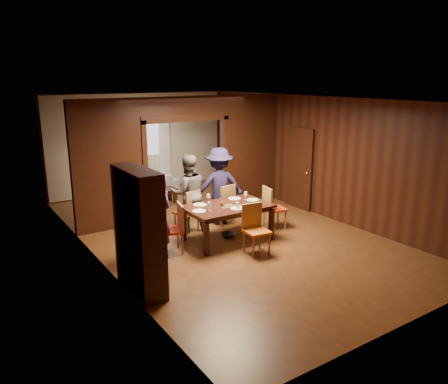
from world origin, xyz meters
TOP-DOWN VIEW (x-y plane):
  - floor at (0.00, 0.00)m, footprint 9.00×9.00m
  - ceiling at (0.00, 0.00)m, footprint 5.50×9.00m
  - room_walls at (0.00, 1.89)m, footprint 5.52×9.01m
  - person_purple at (-1.69, -0.45)m, footprint 0.51×0.67m
  - person_grey at (-0.54, 0.55)m, footprint 0.97×0.83m
  - person_navy at (0.31, 0.61)m, footprint 1.30×0.97m
  - sofa at (-0.17, 3.85)m, footprint 2.03×1.03m
  - serving_bowl at (-0.03, -0.28)m, footprint 0.31×0.31m
  - dining_table at (-0.14, -0.43)m, footprint 1.76×1.10m
  - coffee_table at (-0.12, 2.82)m, footprint 0.80×0.50m
  - chair_left at (-1.44, -0.39)m, footprint 0.53×0.53m
  - chair_right at (1.17, -0.39)m, footprint 0.52×0.52m
  - chair_far_l at (-0.62, 0.48)m, footprint 0.56×0.56m
  - chair_far_r at (0.31, 0.48)m, footprint 0.51×0.51m
  - chair_near at (-0.08, -1.35)m, footprint 0.48×0.48m
  - hutch at (-2.53, -1.50)m, footprint 0.40×1.20m
  - door_right at (2.70, 0.50)m, footprint 0.06×0.90m
  - window_far at (0.00, 4.44)m, footprint 1.20×0.03m
  - curtain_left at (-0.75, 4.40)m, footprint 0.35×0.06m
  - curtain_right at (0.75, 4.40)m, footprint 0.35×0.06m
  - plate_left at (-0.84, -0.46)m, footprint 0.27×0.27m
  - plate_far_l at (-0.61, -0.10)m, footprint 0.27×0.27m
  - plate_far_r at (0.26, -0.09)m, footprint 0.27×0.27m
  - plate_right at (0.53, -0.40)m, footprint 0.27×0.27m
  - plate_near at (-0.11, -0.73)m, footprint 0.27×0.27m
  - platter_a at (-0.20, -0.51)m, footprint 0.30×0.20m
  - platter_b at (0.17, -0.69)m, footprint 0.30×0.20m
  - wineglass_left at (-0.67, -0.56)m, footprint 0.08×0.08m
  - wineglass_far at (-0.35, -0.01)m, footprint 0.08×0.08m
  - wineglass_right at (0.43, -0.28)m, footprint 0.08×0.08m
  - tumbler at (-0.12, -0.75)m, footprint 0.07×0.07m
  - condiment_jar at (-0.30, -0.47)m, footprint 0.08×0.08m

SIDE VIEW (x-z plane):
  - floor at x=0.00m, z-range 0.00..0.00m
  - coffee_table at x=-0.12m, z-range 0.00..0.40m
  - sofa at x=-0.17m, z-range 0.00..0.57m
  - dining_table at x=-0.14m, z-range 0.00..0.76m
  - chair_left at x=-1.44m, z-range 0.00..0.97m
  - chair_right at x=1.17m, z-range 0.00..0.97m
  - chair_far_l at x=-0.62m, z-range 0.00..0.97m
  - chair_far_r at x=0.31m, z-range 0.00..0.97m
  - chair_near at x=-0.08m, z-range 0.00..0.97m
  - plate_left at x=-0.84m, z-range 0.76..0.77m
  - plate_far_l at x=-0.61m, z-range 0.76..0.77m
  - plate_far_r at x=0.26m, z-range 0.76..0.77m
  - plate_right at x=0.53m, z-range 0.76..0.77m
  - plate_near at x=-0.11m, z-range 0.76..0.77m
  - platter_a at x=-0.20m, z-range 0.76..0.80m
  - platter_b at x=0.17m, z-range 0.76..0.80m
  - serving_bowl at x=-0.03m, z-range 0.76..0.84m
  - condiment_jar at x=-0.30m, z-range 0.76..0.87m
  - person_purple at x=-1.69m, z-range 0.00..1.63m
  - tumbler at x=-0.12m, z-range 0.76..0.90m
  - wineglass_left at x=-0.67m, z-range 0.76..0.94m
  - wineglass_far at x=-0.35m, z-range 0.76..0.94m
  - wineglass_right at x=0.43m, z-range 0.76..0.94m
  - person_grey at x=-0.54m, z-range 0.00..1.72m
  - person_navy at x=0.31m, z-range 0.00..1.79m
  - hutch at x=-2.53m, z-range 0.00..2.00m
  - door_right at x=2.70m, z-range 0.00..2.10m
  - curtain_left at x=-0.75m, z-range 0.05..2.45m
  - curtain_right at x=0.75m, z-range 0.05..2.45m
  - room_walls at x=0.00m, z-range 0.06..2.96m
  - window_far at x=0.00m, z-range 1.05..2.35m
  - ceiling at x=0.00m, z-range 2.89..2.91m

